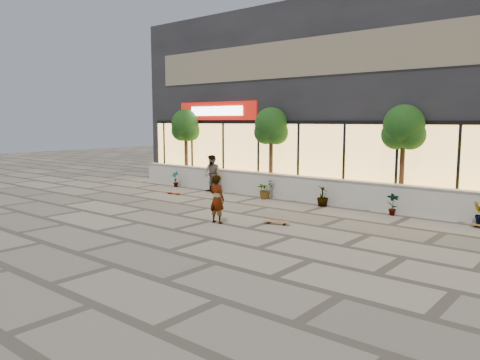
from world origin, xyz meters
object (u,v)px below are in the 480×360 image
Objects in this scene: tree_mideast at (404,130)px; skateboard_center at (276,222)px; tree_west at (186,127)px; tree_midwest at (271,128)px; skater_center at (217,199)px; skater_left at (212,174)px; skateboard_left at (174,192)px.

skateboard_center is (-2.13, -5.04, -2.90)m from tree_mideast.
tree_west is at bearing 180.00° from tree_mideast.
tree_west is 1.00× the size of tree_midwest.
tree_midwest is 6.00m from tree_mideast.
tree_west and tree_midwest have the same top height.
skater_left reaches higher than skater_center.
tree_west is at bearing 157.50° from skater_left.
skater_left is (3.17, -1.40, -2.11)m from tree_west.
skater_center is at bearing -161.61° from skateboard_center.
skateboard_left is at bearing -162.75° from tree_mideast.
tree_mideast is 2.47× the size of skater_center.
skater_left is 2.12× the size of skateboard_left.
skater_center is (2.26, -6.12, -2.19)m from tree_midwest.
tree_midwest is at bearing 0.00° from tree_west.
tree_midwest is at bearing 32.35° from skater_left.
skater_left is at bearing -23.80° from tree_west.
skateboard_center is 7.52m from skateboard_left.
tree_mideast reaches higher than skater_left.
skater_center is 1.76× the size of skateboard_center.
tree_mideast is at bearing 51.72° from skateboard_center.
skater_center is 0.91× the size of skater_left.
skateboard_center is at bearing -29.16° from skater_left.
tree_west and tree_mideast have the same top height.
skater_center is at bearing -36.30° from skateboard_left.
tree_west is 4.64m from skateboard_left.
skater_center is at bearing -44.52° from skater_left.
skater_left reaches higher than skateboard_center.
tree_mideast is (6.00, 0.00, 0.00)m from tree_midwest.
skater_center is at bearing -38.26° from tree_west.
skater_left is 7.23m from skateboard_center.
skater_center is at bearing -121.47° from tree_mideast.
skater_left is (-2.33, -1.40, -2.11)m from tree_midwest.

